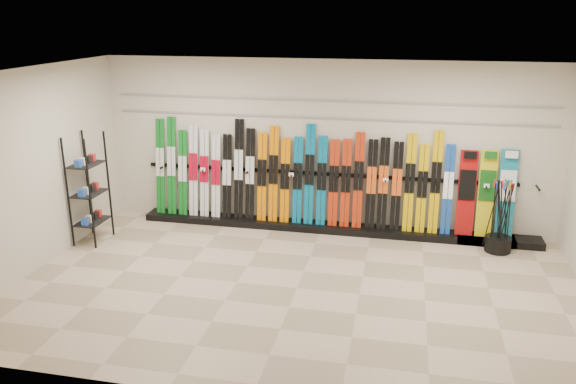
# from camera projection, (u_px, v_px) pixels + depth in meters

# --- Properties ---
(floor) EXTENTS (8.00, 8.00, 0.00)m
(floor) POSITION_uv_depth(u_px,v_px,m) (297.00, 288.00, 7.98)
(floor) COLOR gray
(floor) RESTS_ON ground
(back_wall) EXTENTS (8.00, 0.00, 8.00)m
(back_wall) POSITION_uv_depth(u_px,v_px,m) (324.00, 146.00, 9.85)
(back_wall) COLOR beige
(back_wall) RESTS_ON floor
(left_wall) EXTENTS (0.00, 5.00, 5.00)m
(left_wall) POSITION_uv_depth(u_px,v_px,m) (32.00, 171.00, 8.30)
(left_wall) COLOR beige
(left_wall) RESTS_ON floor
(ceiling) EXTENTS (8.00, 8.00, 0.00)m
(ceiling) POSITION_uv_depth(u_px,v_px,m) (298.00, 74.00, 7.06)
(ceiling) COLOR silver
(ceiling) RESTS_ON back_wall
(ski_rack_base) EXTENTS (8.00, 0.40, 0.12)m
(ski_rack_base) POSITION_uv_depth(u_px,v_px,m) (333.00, 228.00, 10.04)
(ski_rack_base) COLOR black
(ski_rack_base) RESTS_ON floor
(skis) EXTENTS (5.37, 0.25, 1.81)m
(skis) POSITION_uv_depth(u_px,v_px,m) (296.00, 178.00, 9.96)
(skis) COLOR #0E6B1B
(skis) RESTS_ON ski_rack_base
(snowboards) EXTENTS (0.93, 0.23, 1.48)m
(snowboards) POSITION_uv_depth(u_px,v_px,m) (486.00, 194.00, 9.37)
(snowboards) COLOR #990C0C
(snowboards) RESTS_ON ski_rack_base
(accessory_rack) EXTENTS (0.40, 0.60, 1.85)m
(accessory_rack) POSITION_uv_depth(u_px,v_px,m) (89.00, 189.00, 9.37)
(accessory_rack) COLOR black
(accessory_rack) RESTS_ON floor
(pole_bin) EXTENTS (0.42, 0.42, 0.25)m
(pole_bin) POSITION_uv_depth(u_px,v_px,m) (498.00, 244.00, 9.17)
(pole_bin) COLOR black
(pole_bin) RESTS_ON floor
(ski_poles) EXTENTS (0.36, 0.31, 1.18)m
(ski_poles) POSITION_uv_depth(u_px,v_px,m) (501.00, 216.00, 9.02)
(ski_poles) COLOR black
(ski_poles) RESTS_ON pole_bin
(slatwall_rail_0) EXTENTS (7.60, 0.02, 0.03)m
(slatwall_rail_0) POSITION_uv_depth(u_px,v_px,m) (325.00, 118.00, 9.68)
(slatwall_rail_0) COLOR gray
(slatwall_rail_0) RESTS_ON back_wall
(slatwall_rail_1) EXTENTS (7.60, 0.02, 0.03)m
(slatwall_rail_1) POSITION_uv_depth(u_px,v_px,m) (325.00, 101.00, 9.59)
(slatwall_rail_1) COLOR gray
(slatwall_rail_1) RESTS_ON back_wall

